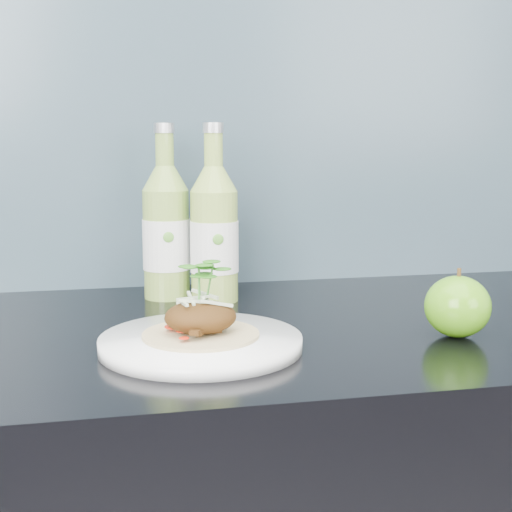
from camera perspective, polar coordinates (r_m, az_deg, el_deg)
The scene contains 6 objects.
subway_backsplash at distance 1.23m, azimuth -2.40°, elevation 14.11°, with size 4.00×0.02×0.70m, color #678DA2.
dinner_plate at distance 0.85m, azimuth -4.43°, elevation -6.92°, with size 0.27×0.27×0.02m.
pork_taco at distance 0.85m, azimuth -4.46°, elevation -4.59°, with size 0.14×0.14×0.09m.
green_apple at distance 0.93m, azimuth 15.82°, elevation -3.91°, with size 0.10×0.10×0.09m.
cider_bottle_left at distance 1.12m, azimuth -7.19°, elevation 1.87°, with size 0.08×0.08×0.27m.
cider_bottle_right at distance 1.09m, azimuth -3.36°, elevation 1.73°, with size 0.09×0.09×0.27m.
Camera 1 is at (-0.21, 0.78, 1.15)m, focal length 50.00 mm.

